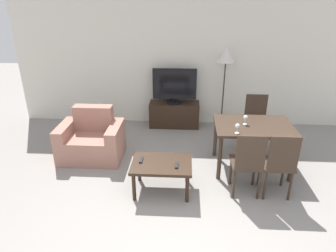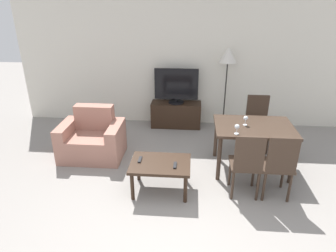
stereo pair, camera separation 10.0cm
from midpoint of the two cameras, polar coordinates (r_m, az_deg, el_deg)
name	(u,v)px [view 2 (the right image)]	position (r m, az deg, el deg)	size (l,w,h in m)	color
ground_plane	(176,244)	(3.53, 2.47, -21.48)	(18.00, 18.00, 0.00)	gray
wall_back	(187,58)	(6.05, 4.14, 12.74)	(6.81, 0.06, 2.70)	silver
armchair	(93,140)	(5.11, -13.65, -2.58)	(1.00, 0.71, 0.82)	#9E6B5B
tv_stand	(176,114)	(6.12, 2.00, 2.20)	(1.00, 0.37, 0.51)	black
tv	(176,86)	(5.92, 2.08, 7.62)	(0.86, 0.30, 0.69)	black
coffee_table	(160,166)	(4.06, -0.75, -7.72)	(0.81, 0.58, 0.44)	black
dining_table	(254,131)	(4.65, 16.57, -1.01)	(1.15, 0.83, 0.73)	#38281E
dining_chair_near	(247,162)	(4.02, 15.45, -6.66)	(0.40, 0.40, 0.94)	#38281E
dining_chair_far	(257,120)	(5.38, 17.14, 1.08)	(0.40, 0.40, 0.94)	#38281E
dining_chair_near_right	(279,164)	(4.12, 20.98, -6.69)	(0.40, 0.40, 0.94)	#38281E
floor_lamp	(228,59)	(5.78, 11.84, 12.39)	(0.34, 0.34, 1.63)	black
remote_primary	(175,165)	(3.96, 2.08, -7.48)	(0.04, 0.15, 0.02)	black
remote_secondary	(140,160)	(4.10, -4.66, -6.39)	(0.04, 0.15, 0.02)	black
wine_glass_left	(246,119)	(4.55, 15.19, 1.33)	(0.07, 0.07, 0.15)	silver
wine_glass_center	(237,127)	(4.23, 13.67, -0.24)	(0.07, 0.07, 0.15)	silver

